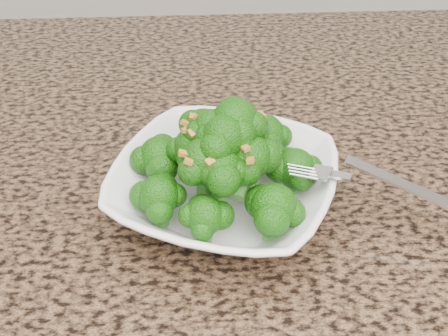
{
  "coord_description": "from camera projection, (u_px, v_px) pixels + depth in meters",
  "views": [
    {
      "loc": [
        0.08,
        -0.08,
        1.28
      ],
      "look_at": [
        0.11,
        0.34,
        0.95
      ],
      "focal_mm": 45.0,
      "sensor_mm": 36.0,
      "label": 1
    }
  ],
  "objects": [
    {
      "name": "granite_counter",
      "position": [
        115.0,
        251.0,
        0.53
      ],
      "size": [
        1.64,
        1.04,
        0.03
      ],
      "primitive_type": "cube",
      "color": "brown",
      "rests_on": "cabinet"
    },
    {
      "name": "bowl",
      "position": [
        224.0,
        188.0,
        0.54
      ],
      "size": [
        0.27,
        0.27,
        0.05
      ],
      "primitive_type": "imported",
      "rotation": [
        0.0,
        0.0,
        -0.38
      ],
      "color": "white",
      "rests_on": "granite_counter"
    },
    {
      "name": "fork",
      "position": [
        344.0,
        176.0,
        0.51
      ],
      "size": [
        0.16,
        0.1,
        0.01
      ],
      "primitive_type": null,
      "rotation": [
        0.0,
        0.0,
        -0.48
      ],
      "color": "silver",
      "rests_on": "bowl"
    },
    {
      "name": "garlic_topping",
      "position": [
        224.0,
        92.0,
        0.48
      ],
      "size": [
        0.11,
        0.11,
        0.01
      ],
      "primitive_type": null,
      "color": "#B57C2C",
      "rests_on": "broccoli_pile"
    },
    {
      "name": "broccoli_pile",
      "position": [
        224.0,
        133.0,
        0.5
      ],
      "size": [
        0.18,
        0.18,
        0.08
      ],
      "primitive_type": null,
      "color": "#185E0A",
      "rests_on": "bowl"
    }
  ]
}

